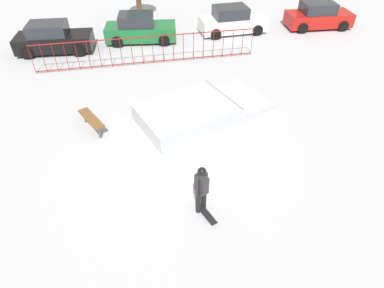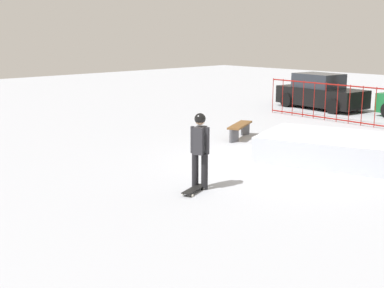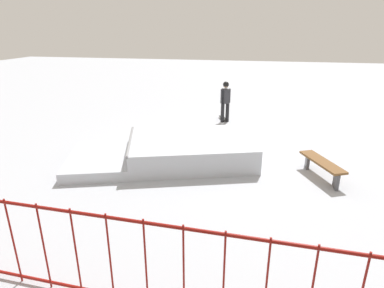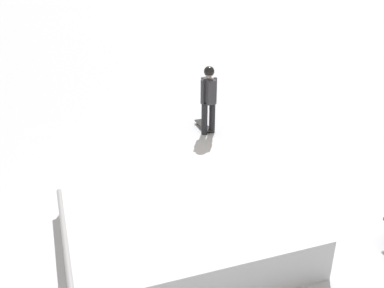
% 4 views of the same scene
% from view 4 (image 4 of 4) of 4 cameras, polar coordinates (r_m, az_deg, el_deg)
% --- Properties ---
extents(ground_plane, '(60.00, 60.00, 0.00)m').
position_cam_4_polar(ground_plane, '(8.39, 4.73, -7.40)').
color(ground_plane, '#B2B7C1').
extents(skate_ramp, '(5.94, 4.14, 0.74)m').
position_cam_4_polar(skate_ramp, '(6.93, -4.67, -12.39)').
color(skate_ramp, silver).
rests_on(skate_ramp, ground).
extents(skater, '(0.40, 0.44, 1.73)m').
position_cam_4_polar(skater, '(10.67, 2.19, 6.36)').
color(skater, black).
rests_on(skater, ground).
extents(skateboard, '(0.45, 0.82, 0.09)m').
position_cam_4_polar(skateboard, '(11.28, 1.50, 2.41)').
color(skateboard, black).
rests_on(skateboard, ground).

